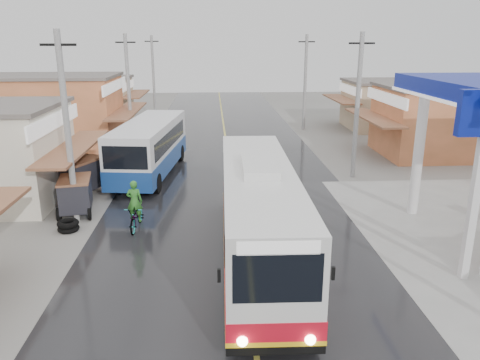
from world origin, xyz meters
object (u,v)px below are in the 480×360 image
Objects in this scene: tricycle_far at (80,175)px; coach_bus at (258,213)px; cyclist at (136,213)px; tyre_stack at (68,226)px; second_bus at (150,147)px; tricycle_near at (75,194)px.

coach_bus is at bearing -18.45° from tricycle_far.
cyclist is at bearing 148.69° from coach_bus.
tricycle_far reaches higher than tyre_stack.
second_bus reaches higher than tricycle_near.
tyre_stack is (-7.58, 3.00, -1.53)m from coach_bus.
cyclist is at bearing -28.84° from tricycle_far.
cyclist is 0.97× the size of tricycle_near.
coach_bus reaches higher than cyclist.
tricycle_far is at bearing 98.06° from tyre_stack.
tyre_stack is at bearing -99.36° from second_bus.
coach_bus is 5.76m from cyclist.
tricycle_far is at bearing 130.23° from cyclist.
tricycle_near is 2.83m from tricycle_far.
second_bus is 4.63m from tricycle_far.
second_bus reaches higher than cyclist.
cyclist is at bearing -43.30° from tricycle_near.
second_bus is 10.91× the size of tyre_stack.
cyclist reaches higher than tyre_stack.
cyclist is 3.56m from tricycle_near.
second_bus is 3.35× the size of tricycle_far.
tricycle_far is 3.26× the size of tyre_stack.
tyre_stack is (-2.39, -8.17, -1.45)m from second_bus.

